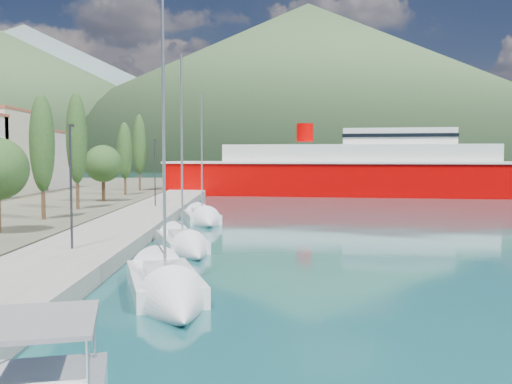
{
  "coord_description": "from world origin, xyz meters",
  "views": [
    {
      "loc": [
        -0.19,
        -14.8,
        5.28
      ],
      "look_at": [
        0.0,
        14.0,
        3.5
      ],
      "focal_mm": 40.0,
      "sensor_mm": 36.0,
      "label": 1
    }
  ],
  "objects": [
    {
      "name": "ground",
      "position": [
        0.0,
        120.0,
        0.0
      ],
      "size": [
        1400.0,
        1400.0,
        0.0
      ],
      "primitive_type": "plane",
      "color": "#154C4F"
    },
    {
      "name": "quay",
      "position": [
        -9.0,
        26.0,
        0.4
      ],
      "size": [
        5.0,
        88.0,
        0.8
      ],
      "primitive_type": "cube",
      "color": "gray",
      "rests_on": "ground"
    },
    {
      "name": "hills_far",
      "position": [
        138.59,
        618.73,
        77.39
      ],
      "size": [
        1480.0,
        900.0,
        180.0
      ],
      "color": "slate",
      "rests_on": "ground"
    },
    {
      "name": "hills_near",
      "position": [
        98.04,
        372.5,
        49.18
      ],
      "size": [
        1010.0,
        520.0,
        115.0
      ],
      "color": "#3A5431",
      "rests_on": "ground"
    },
    {
      "name": "tree_row",
      "position": [
        -15.49,
        31.72,
        5.75
      ],
      "size": [
        3.79,
        61.18,
        10.7
      ],
      "color": "#47301E",
      "rests_on": "land_strip"
    },
    {
      "name": "lamp_posts",
      "position": [
        -9.0,
        13.32,
        4.08
      ],
      "size": [
        0.15,
        47.06,
        6.06
      ],
      "color": "#2D2D33",
      "rests_on": "quay"
    },
    {
      "name": "sailboat_near",
      "position": [
        -3.1,
        5.22,
        0.32
      ],
      "size": [
        4.65,
        8.82,
        12.14
      ],
      "color": "silver",
      "rests_on": "ground"
    },
    {
      "name": "sailboat_mid",
      "position": [
        -3.76,
        16.4,
        0.29
      ],
      "size": [
        4.49,
        8.59,
        11.97
      ],
      "color": "silver",
      "rests_on": "ground"
    },
    {
      "name": "sailboat_far",
      "position": [
        -3.93,
        29.68,
        0.32
      ],
      "size": [
        4.08,
        8.09,
        11.37
      ],
      "color": "silver",
      "rests_on": "ground"
    },
    {
      "name": "ferry",
      "position": [
        14.5,
        63.63,
        3.17
      ],
      "size": [
        53.65,
        19.69,
        10.43
      ],
      "color": "#BC0000",
      "rests_on": "ground"
    }
  ]
}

